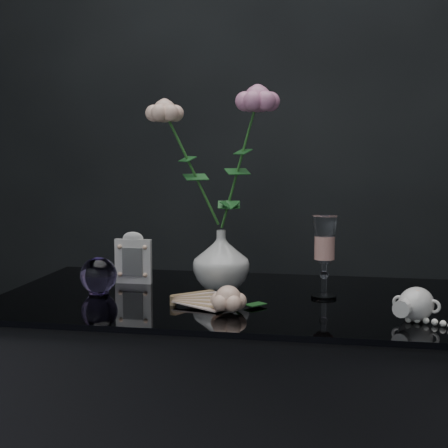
% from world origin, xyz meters
% --- Properties ---
extents(vase, '(0.17, 0.17, 0.14)m').
position_xyz_m(vase, '(-0.05, 0.13, 0.83)').
color(vase, silver).
rests_on(vase, table).
extents(wine_glass, '(0.07, 0.07, 0.18)m').
position_xyz_m(wine_glass, '(0.19, 0.07, 0.85)').
color(wine_glass, white).
rests_on(wine_glass, table).
extents(picture_frame, '(0.09, 0.07, 0.13)m').
position_xyz_m(picture_frame, '(-0.27, 0.15, 0.82)').
color(picture_frame, silver).
rests_on(picture_frame, table).
extents(paperweight, '(0.09, 0.09, 0.08)m').
position_xyz_m(paperweight, '(-0.31, 0.03, 0.80)').
color(paperweight, '#866FB4').
rests_on(paperweight, table).
extents(paper_fan, '(0.23, 0.18, 0.02)m').
position_xyz_m(paper_fan, '(-0.12, -0.05, 0.77)').
color(paper_fan, beige).
rests_on(paper_fan, table).
extents(loose_rose, '(0.17, 0.19, 0.05)m').
position_xyz_m(loose_rose, '(0.01, -0.10, 0.79)').
color(loose_rose, beige).
rests_on(loose_rose, table).
extents(pearl_jar, '(0.30, 0.30, 0.07)m').
position_xyz_m(pearl_jar, '(0.37, -0.09, 0.80)').
color(pearl_jar, white).
rests_on(pearl_jar, table).
extents(roses, '(0.28, 0.12, 0.38)m').
position_xyz_m(roses, '(-0.06, 0.13, 1.08)').
color(roses, '#FFC0A7').
rests_on(roses, vase).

